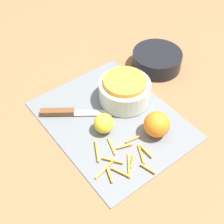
% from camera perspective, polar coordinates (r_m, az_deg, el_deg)
% --- Properties ---
extents(ground_plane, '(4.00, 4.00, 0.00)m').
position_cam_1_polar(ground_plane, '(0.92, 0.00, -1.51)').
color(ground_plane, olive).
extents(cutting_board, '(0.44, 0.34, 0.01)m').
position_cam_1_polar(cutting_board, '(0.92, 0.00, -1.39)').
color(cutting_board, slate).
rests_on(cutting_board, ground_plane).
extents(bowl_speckled, '(0.16, 0.16, 0.08)m').
position_cam_1_polar(bowl_speckled, '(0.94, 2.35, 4.02)').
color(bowl_speckled, silver).
rests_on(bowl_speckled, cutting_board).
extents(bowl_dark, '(0.17, 0.17, 0.06)m').
position_cam_1_polar(bowl_dark, '(1.09, 8.19, 9.41)').
color(bowl_dark, black).
rests_on(bowl_dark, ground_plane).
extents(knife, '(0.15, 0.20, 0.02)m').
position_cam_1_polar(knife, '(0.93, -8.43, -0.04)').
color(knife, brown).
rests_on(knife, cutting_board).
extents(orange_left, '(0.07, 0.07, 0.07)m').
position_cam_1_polar(orange_left, '(0.86, 8.21, -2.26)').
color(orange_left, orange).
rests_on(orange_left, cutting_board).
extents(lemon, '(0.06, 0.06, 0.06)m').
position_cam_1_polar(lemon, '(0.87, -1.47, -2.09)').
color(lemon, yellow).
rests_on(lemon, cutting_board).
extents(peel_pile, '(0.18, 0.18, 0.01)m').
position_cam_1_polar(peel_pile, '(0.83, 1.97, -8.43)').
color(peel_pile, orange).
rests_on(peel_pile, cutting_board).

